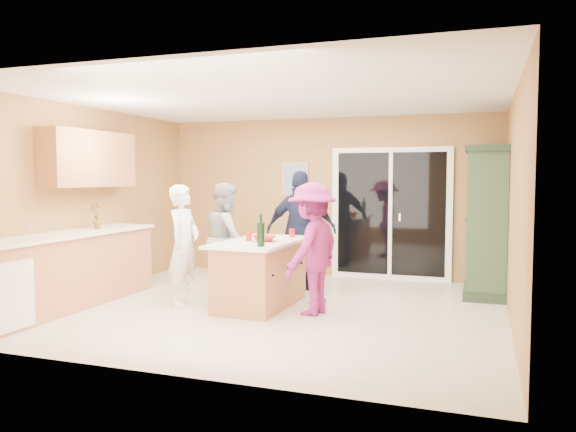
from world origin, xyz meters
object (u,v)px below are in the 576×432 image
(kitchen_island, at_px, (260,275))
(woman_grey, at_px, (227,239))
(woman_white, at_px, (184,245))
(green_hutch, at_px, (487,224))
(woman_magenta, at_px, (312,249))
(woman_navy, at_px, (301,230))

(kitchen_island, height_order, woman_grey, woman_grey)
(woman_white, relative_size, woman_grey, 0.99)
(green_hutch, relative_size, woman_grey, 1.32)
(woman_white, height_order, woman_magenta, woman_magenta)
(woman_grey, bearing_deg, woman_magenta, -140.88)
(woman_magenta, bearing_deg, kitchen_island, -90.64)
(woman_grey, xyz_separation_m, woman_navy, (0.85, 0.70, 0.08))
(green_hutch, xyz_separation_m, woman_white, (-3.66, -1.84, -0.23))
(green_hutch, relative_size, woman_magenta, 1.30)
(green_hutch, bearing_deg, woman_white, -153.28)
(kitchen_island, distance_m, woman_magenta, 0.85)
(woman_white, bearing_deg, woman_navy, -38.63)
(woman_navy, bearing_deg, woman_grey, 28.34)
(kitchen_island, relative_size, woman_magenta, 1.02)
(woman_navy, bearing_deg, woman_white, 40.13)
(green_hutch, distance_m, woman_grey, 3.58)
(woman_navy, bearing_deg, kitchen_island, 70.97)
(woman_grey, bearing_deg, woman_white, 132.21)
(woman_white, height_order, woman_grey, woman_grey)
(green_hutch, relative_size, woman_white, 1.33)
(woman_white, height_order, woman_navy, woman_navy)
(woman_white, distance_m, woman_navy, 1.80)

